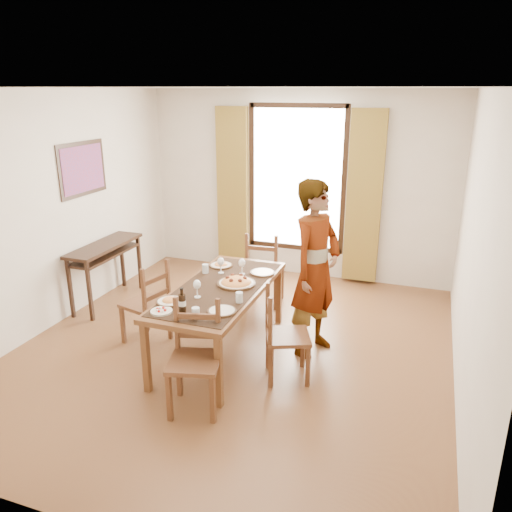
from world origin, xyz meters
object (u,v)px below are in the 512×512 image
(dining_table, at_px, (220,293))
(man, at_px, (316,269))
(console_table, at_px, (105,253))
(pasta_platter, at_px, (236,280))

(dining_table, xyz_separation_m, man, (0.90, 0.39, 0.24))
(console_table, relative_size, pasta_platter, 3.00)
(man, bearing_deg, dining_table, 135.12)
(console_table, height_order, man, man)
(dining_table, relative_size, pasta_platter, 4.77)
(console_table, bearing_deg, man, -6.79)
(dining_table, distance_m, pasta_platter, 0.21)
(man, distance_m, pasta_platter, 0.83)
(pasta_platter, bearing_deg, console_table, 163.34)
(man, bearing_deg, pasta_platter, 131.65)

